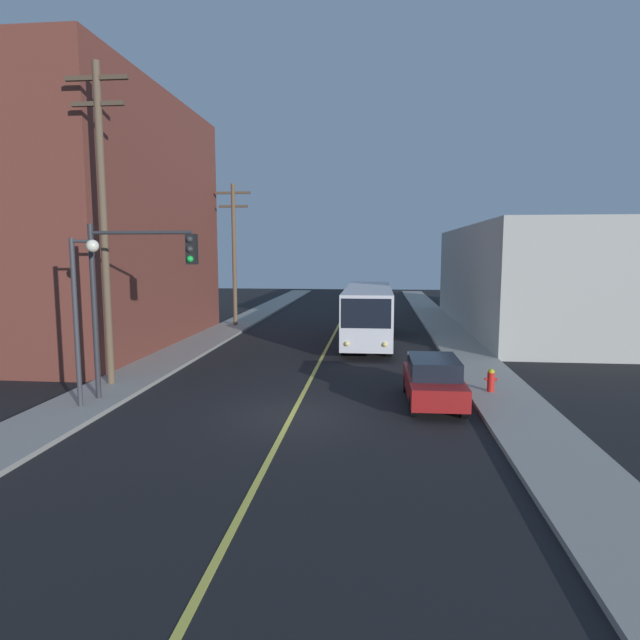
{
  "coord_description": "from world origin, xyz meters",
  "views": [
    {
      "loc": [
        2.65,
        -16.64,
        5.21
      ],
      "look_at": [
        0.0,
        8.81,
        2.0
      ],
      "focal_mm": 30.49,
      "sensor_mm": 36.0,
      "label": 1
    }
  ],
  "objects_px": {
    "utility_pole_near": "(103,213)",
    "parked_car_red": "(433,380)",
    "city_bus": "(368,311)",
    "traffic_signal_left_corner": "(136,279)",
    "fire_hydrant": "(491,380)",
    "utility_pole_mid": "(234,248)",
    "street_lamp_left": "(81,298)"
  },
  "relations": [
    {
      "from": "utility_pole_near",
      "to": "traffic_signal_left_corner",
      "type": "height_order",
      "value": "utility_pole_near"
    },
    {
      "from": "city_bus",
      "to": "street_lamp_left",
      "type": "xyz_separation_m",
      "value": [
        -9.03,
        -14.75,
        1.92
      ]
    },
    {
      "from": "utility_pole_near",
      "to": "utility_pole_mid",
      "type": "xyz_separation_m",
      "value": [
        0.44,
        17.09,
        -1.18
      ]
    },
    {
      "from": "city_bus",
      "to": "fire_hydrant",
      "type": "xyz_separation_m",
      "value": [
        4.65,
        -11.4,
        -1.23
      ]
    },
    {
      "from": "city_bus",
      "to": "utility_pole_near",
      "type": "bearing_deg",
      "value": -129.92
    },
    {
      "from": "utility_pole_near",
      "to": "parked_car_red",
      "type": "bearing_deg",
      "value": -5.22
    },
    {
      "from": "city_bus",
      "to": "utility_pole_mid",
      "type": "xyz_separation_m",
      "value": [
        -9.31,
        5.44,
        3.65
      ]
    },
    {
      "from": "traffic_signal_left_corner",
      "to": "street_lamp_left",
      "type": "distance_m",
      "value": 1.82
    },
    {
      "from": "parked_car_red",
      "to": "fire_hydrant",
      "type": "relative_size",
      "value": 5.26
    },
    {
      "from": "parked_car_red",
      "to": "utility_pole_near",
      "type": "xyz_separation_m",
      "value": [
        -12.19,
        1.11,
        5.8
      ]
    },
    {
      "from": "city_bus",
      "to": "street_lamp_left",
      "type": "height_order",
      "value": "street_lamp_left"
    },
    {
      "from": "traffic_signal_left_corner",
      "to": "fire_hydrant",
      "type": "height_order",
      "value": "traffic_signal_left_corner"
    },
    {
      "from": "city_bus",
      "to": "utility_pole_near",
      "type": "height_order",
      "value": "utility_pole_near"
    },
    {
      "from": "city_bus",
      "to": "street_lamp_left",
      "type": "relative_size",
      "value": 2.21
    },
    {
      "from": "traffic_signal_left_corner",
      "to": "parked_car_red",
      "type": "bearing_deg",
      "value": 5.64
    },
    {
      "from": "parked_car_red",
      "to": "city_bus",
      "type": "bearing_deg",
      "value": 100.81
    },
    {
      "from": "city_bus",
      "to": "utility_pole_mid",
      "type": "distance_m",
      "value": 11.38
    },
    {
      "from": "traffic_signal_left_corner",
      "to": "fire_hydrant",
      "type": "bearing_deg",
      "value": 10.87
    },
    {
      "from": "utility_pole_near",
      "to": "traffic_signal_left_corner",
      "type": "distance_m",
      "value": 3.81
    },
    {
      "from": "utility_pole_mid",
      "to": "fire_hydrant",
      "type": "height_order",
      "value": "utility_pole_mid"
    },
    {
      "from": "utility_pole_mid",
      "to": "traffic_signal_left_corner",
      "type": "bearing_deg",
      "value": -84.94
    },
    {
      "from": "utility_pole_near",
      "to": "street_lamp_left",
      "type": "relative_size",
      "value": 2.17
    },
    {
      "from": "utility_pole_near",
      "to": "utility_pole_mid",
      "type": "bearing_deg",
      "value": 88.53
    },
    {
      "from": "utility_pole_mid",
      "to": "street_lamp_left",
      "type": "height_order",
      "value": "utility_pole_mid"
    },
    {
      "from": "street_lamp_left",
      "to": "city_bus",
      "type": "bearing_deg",
      "value": 58.53
    },
    {
      "from": "city_bus",
      "to": "fire_hydrant",
      "type": "height_order",
      "value": "city_bus"
    },
    {
      "from": "city_bus",
      "to": "utility_pole_near",
      "type": "distance_m",
      "value": 15.94
    },
    {
      "from": "utility_pole_mid",
      "to": "traffic_signal_left_corner",
      "type": "height_order",
      "value": "utility_pole_mid"
    },
    {
      "from": "utility_pole_near",
      "to": "fire_hydrant",
      "type": "bearing_deg",
      "value": 1.0
    },
    {
      "from": "utility_pole_near",
      "to": "traffic_signal_left_corner",
      "type": "relative_size",
      "value": 1.99
    },
    {
      "from": "traffic_signal_left_corner",
      "to": "fire_hydrant",
      "type": "distance_m",
      "value": 13.03
    },
    {
      "from": "traffic_signal_left_corner",
      "to": "street_lamp_left",
      "type": "bearing_deg",
      "value": -145.0
    }
  ]
}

